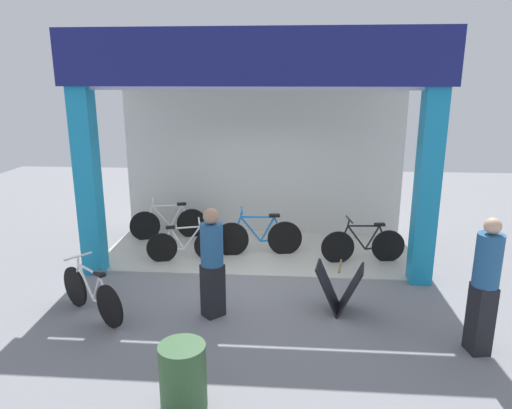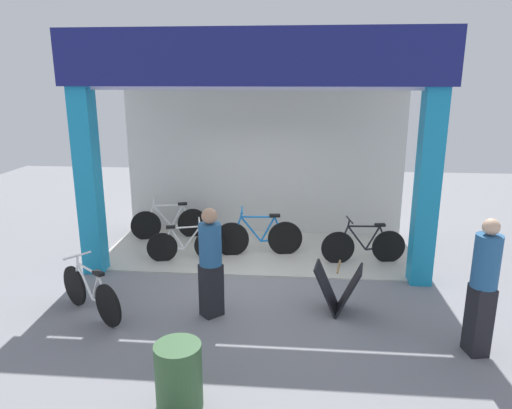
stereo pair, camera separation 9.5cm
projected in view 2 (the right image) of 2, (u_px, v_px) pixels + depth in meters
ground_plane at (253, 276)px, 8.37m from camera, size 20.18×20.18×0.00m
shop_facade at (259, 141)px, 9.08m from camera, size 6.29×2.86×4.16m
bicycle_inside_0 at (259, 237)px, 9.27m from camera, size 1.73×0.48×0.96m
bicycle_inside_1 at (364, 245)px, 8.88m from camera, size 1.59×0.44×0.88m
bicycle_inside_2 at (186, 245)px, 9.00m from camera, size 1.44×0.44×0.81m
bicycle_inside_3 at (170, 223)px, 10.25m from camera, size 1.60×0.55×0.91m
bicycle_parked_0 at (91, 293)px, 6.91m from camera, size 1.29×1.00×0.88m
sandwich_board_sign at (338, 289)px, 7.00m from camera, size 0.76×0.59×0.75m
pedestrian_0 at (211, 261)px, 6.79m from camera, size 0.46×0.46×1.64m
pedestrian_1 at (483, 286)px, 5.80m from camera, size 0.37×0.37×1.79m
trash_bin at (179, 376)px, 4.96m from camera, size 0.50×0.50×0.73m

